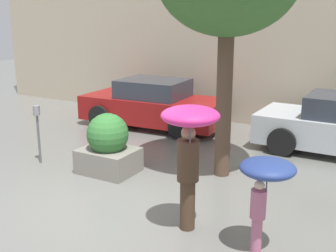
{
  "coord_description": "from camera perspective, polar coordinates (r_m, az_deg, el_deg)",
  "views": [
    {
      "loc": [
        4.3,
        -5.0,
        3.07
      ],
      "look_at": [
        0.56,
        1.6,
        1.05
      ],
      "focal_mm": 45.0,
      "sensor_mm": 36.0,
      "label": 1
    }
  ],
  "objects": [
    {
      "name": "planter_box",
      "position": [
        8.42,
        -8.12,
        -2.7
      ],
      "size": [
        1.1,
        0.87,
        1.2
      ],
      "color": "gray",
      "rests_on": "ground"
    },
    {
      "name": "parked_car_near",
      "position": [
        11.8,
        -1.97,
        2.88
      ],
      "size": [
        4.07,
        2.07,
        1.33
      ],
      "rotation": [
        0.0,
        0.0,
        1.62
      ],
      "color": "maroon",
      "rests_on": "ground"
    },
    {
      "name": "ground_plane",
      "position": [
        7.28,
        -10.27,
        -10.3
      ],
      "size": [
        40.0,
        40.0,
        0.0
      ],
      "primitive_type": "plane",
      "color": "slate"
    },
    {
      "name": "parking_meter",
      "position": [
        9.18,
        -17.27,
        0.52
      ],
      "size": [
        0.14,
        0.14,
        1.24
      ],
      "color": "#595B60",
      "rests_on": "ground"
    },
    {
      "name": "person_adult",
      "position": [
        5.8,
        2.91,
        -1.8
      ],
      "size": [
        0.81,
        0.81,
        1.88
      ],
      "rotation": [
        0.0,
        0.0,
        -0.94
      ],
      "color": "#473323",
      "rests_on": "ground"
    },
    {
      "name": "person_child",
      "position": [
        5.5,
        13.08,
        -6.83
      ],
      "size": [
        0.71,
        0.71,
        1.31
      ],
      "rotation": [
        0.0,
        0.0,
        -0.03
      ],
      "color": "#B76684",
      "rests_on": "ground"
    },
    {
      "name": "building_facade",
      "position": [
        12.28,
        9.34,
        14.38
      ],
      "size": [
        18.0,
        0.3,
        6.0
      ],
      "color": "#B7A88E",
      "rests_on": "ground"
    }
  ]
}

